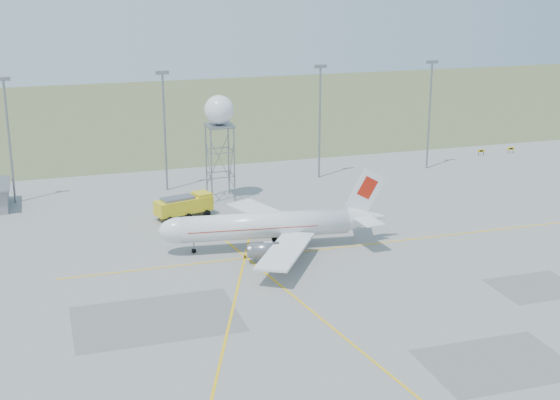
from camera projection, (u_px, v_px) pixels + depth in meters
name	position (u px, v px, depth m)	size (l,w,h in m)	color
ground	(381.00, 355.00, 77.48)	(400.00, 400.00, 0.00)	#979692
grass_strip	(157.00, 113.00, 205.24)	(400.00, 120.00, 0.03)	#536839
mast_a	(8.00, 130.00, 124.07)	(2.20, 0.50, 20.50)	gray
mast_b	(164.00, 121.00, 131.34)	(2.20, 0.50, 20.50)	gray
mast_c	(320.00, 112.00, 139.48)	(2.20, 0.50, 20.50)	gray
mast_d	(430.00, 106.00, 145.88)	(2.20, 0.50, 20.50)	gray
taxi_sign_near	(481.00, 151.00, 159.10)	(1.60, 0.17, 1.20)	black
taxi_sign_far	(511.00, 149.00, 161.13)	(1.60, 0.17, 1.20)	black
airliner_main	(269.00, 226.00, 105.90)	(31.27, 30.21, 10.65)	white
radar_tower	(220.00, 141.00, 126.92)	(4.78, 4.78, 17.30)	gray
fire_truck	(185.00, 207.00, 119.48)	(9.32, 5.42, 3.54)	gold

